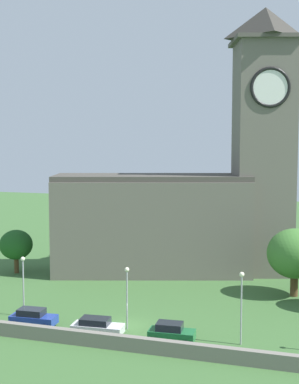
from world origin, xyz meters
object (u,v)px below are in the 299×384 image
object	(u,v)px
car_blue	(33,318)
streetlamp_east_mid	(241,296)
car_white	(97,327)
streetlamp_central	(127,287)
tree_churchyard	(295,254)
church	(194,192)
car_green	(171,333)
streetlamp_west_mid	(23,276)
tree_by_tower	(16,245)

from	to	relation	value
car_blue	streetlamp_east_mid	world-z (taller)	streetlamp_east_mid
car_white	streetlamp_central	distance (m)	4.55
car_white	tree_churchyard	distance (m)	25.17
church	streetlamp_east_mid	distance (m)	27.21
church	car_white	world-z (taller)	church
streetlamp_central	car_white	bearing A→B (deg)	-129.07
car_green	streetlamp_east_mid	size ratio (longest dim) A/B	0.64
tree_churchyard	car_blue	bearing A→B (deg)	-142.12
car_blue	streetlamp_central	size ratio (longest dim) A/B	0.76
car_green	streetlamp_west_mid	distance (m)	16.68
tree_by_tower	car_green	bearing A→B (deg)	-34.56
church	car_blue	size ratio (longest dim) A/B	7.73
car_white	streetlamp_east_mid	distance (m)	13.42
car_blue	car_green	size ratio (longest dim) A/B	1.08
car_white	streetlamp_central	xyz separation A→B (m)	(2.02, 2.49, 3.23)
car_green	tree_churchyard	bearing A→B (deg)	62.28
streetlamp_east_mid	tree_by_tower	xyz separation A→B (m)	(-32.45, 16.85, -0.55)
streetlamp_east_mid	church	bearing A→B (deg)	111.90
streetlamp_central	streetlamp_east_mid	world-z (taller)	streetlamp_east_mid
car_blue	tree_by_tower	world-z (taller)	tree_by_tower
streetlamp_west_mid	car_blue	bearing A→B (deg)	-45.07
streetlamp_central	tree_churchyard	bearing A→B (deg)	47.92
church	tree_churchyard	bearing A→B (deg)	-29.68
church	tree_churchyard	distance (m)	16.68
car_blue	car_green	bearing A→B (deg)	-0.44
car_green	streetlamp_west_mid	bearing A→B (deg)	171.06
car_white	streetlamp_central	bearing A→B (deg)	50.93
church	streetlamp_central	xyz separation A→B (m)	(-0.96, -23.78, -6.80)
streetlamp_east_mid	tree_churchyard	xyz separation A→B (m)	(3.69, 16.79, 0.55)
car_green	streetlamp_west_mid	size ratio (longest dim) A/B	0.68
car_green	tree_churchyard	xyz separation A→B (m)	(9.58, 18.24, 4.00)
car_blue	tree_by_tower	distance (m)	22.46
streetlamp_west_mid	tree_by_tower	xyz separation A→B (m)	(-10.40, 15.76, -0.36)
tree_churchyard	tree_by_tower	bearing A→B (deg)	179.91
streetlamp_east_mid	tree_churchyard	world-z (taller)	tree_churchyard
church	streetlamp_central	bearing A→B (deg)	-92.30
car_white	tree_churchyard	xyz separation A→B (m)	(16.52, 18.54, 4.08)
church	streetlamp_east_mid	bearing A→B (deg)	-68.10
tree_by_tower	tree_churchyard	bearing A→B (deg)	-0.09
streetlamp_west_mid	tree_by_tower	distance (m)	18.88
car_white	tree_by_tower	xyz separation A→B (m)	(-19.63, 18.60, 2.98)
church	car_white	distance (m)	28.27
church	car_blue	world-z (taller)	church
car_blue	car_white	distance (m)	6.81
streetlamp_east_mid	tree_by_tower	world-z (taller)	streetlamp_east_mid
streetlamp_west_mid	church	bearing A→B (deg)	62.48
streetlamp_central	car_green	bearing A→B (deg)	-23.98
car_white	streetlamp_west_mid	distance (m)	10.22
church	streetlamp_west_mid	distance (m)	27.25
church	tree_by_tower	size ratio (longest dim) A/B	5.99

